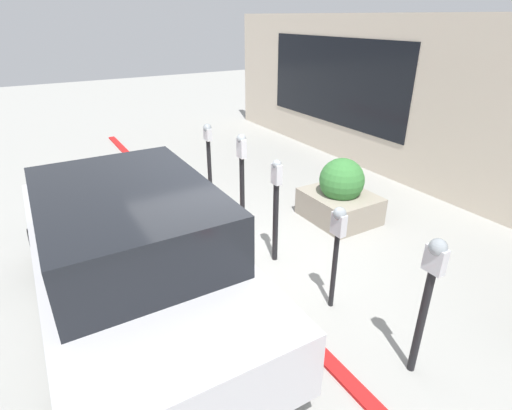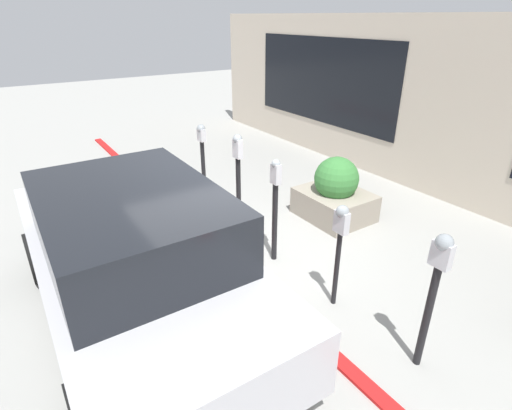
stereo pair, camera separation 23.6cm
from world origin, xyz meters
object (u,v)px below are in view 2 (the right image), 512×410
Objects in this scene: parking_meter_second at (340,235)px; planter_box at (335,194)px; parking_meter_fourth at (238,170)px; parking_meter_farthest at (202,153)px; parking_meter_middle at (275,201)px; parked_car_front at (133,255)px; parking_meter_nearest at (435,281)px.

parking_meter_second is 1.12× the size of planter_box.
parking_meter_fourth is 1.15m from parking_meter_farthest.
parking_meter_fourth is at bearing -3.77° from parking_meter_middle.
parking_meter_second is at bearing -117.17° from parked_car_front.
parking_meter_farthest is 1.27× the size of planter_box.
parking_meter_middle is at bearing 179.31° from parking_meter_farthest.
parking_meter_fourth is (2.31, -0.04, 0.07)m from parking_meter_second.
planter_box is (1.73, -1.64, -0.52)m from parking_meter_second.
parking_meter_nearest is at bearing -177.59° from parking_meter_second.
parking_meter_middle reaches higher than parking_meter_farthest.
parking_meter_fourth reaches higher than parking_meter_second.
parking_meter_middle is at bearing 107.04° from planter_box.
parking_meter_middle is 2.24m from parking_meter_farthest.
parking_meter_fourth is at bearing -1.11° from parking_meter_second.
planter_box is (2.90, -1.59, -0.58)m from parking_meter_nearest.
parking_meter_second is 0.88× the size of parking_meter_farthest.
parked_car_front is at bearing 43.06° from parking_meter_nearest.
parking_meter_second is at bearing 178.89° from parking_meter_fourth.
parking_meter_nearest is at bearing -179.93° from parking_meter_fourth.
parked_car_front is at bearing 120.39° from parking_meter_fourth.
parked_car_front is (-0.65, 3.69, 0.41)m from planter_box.
planter_box is (-1.73, -1.64, -0.56)m from parking_meter_farthest.
parking_meter_nearest is 2.39m from parking_meter_middle.
planter_box is 0.26× the size of parked_car_front.
parking_meter_farthest is 0.33× the size of parked_car_front.
parked_car_front reaches higher than parking_meter_farthest.
parking_meter_nearest is at bearing -178.17° from parking_meter_middle.
parking_meter_middle reaches higher than planter_box.
parking_meter_second is 2.44m from planter_box.
parking_meter_fourth reaches higher than parking_meter_nearest.
parked_car_front reaches higher than parking_meter_second.
parking_meter_fourth is at bearing -59.08° from parked_car_front.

